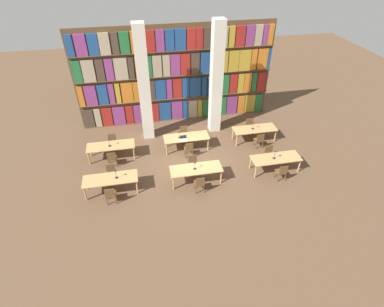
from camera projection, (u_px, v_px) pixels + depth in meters
ground_plane at (192, 163)px, 14.84m from camera, size 40.00×40.00×0.00m
bookshelf_bank at (176, 77)px, 16.74m from camera, size 11.04×0.35×5.50m
pillar_left at (144, 86)px, 15.01m from camera, size 0.59×0.59×6.00m
pillar_center at (216, 80)px, 15.59m from camera, size 0.59×0.59×6.00m
reading_table_0 at (110, 180)px, 12.84m from camera, size 2.32×0.85×0.74m
chair_0 at (110, 194)px, 12.39m from camera, size 0.42×0.40×0.87m
chair_1 at (111, 173)px, 13.51m from camera, size 0.42×0.40×0.87m
desk_lamp_0 at (116, 172)px, 12.64m from camera, size 0.14×0.14×0.46m
reading_table_1 at (196, 170)px, 13.37m from camera, size 2.32×0.85×0.74m
chair_2 at (199, 183)px, 12.93m from camera, size 0.42×0.40×0.87m
chair_3 at (193, 163)px, 14.04m from camera, size 0.42×0.40×0.87m
desk_lamp_1 at (195, 164)px, 13.14m from camera, size 0.14×0.14×0.42m
reading_table_2 at (276, 159)px, 14.00m from camera, size 2.32×0.85×0.74m
chair_4 at (282, 172)px, 13.55m from camera, size 0.42×0.40×0.87m
chair_5 at (269, 153)px, 14.67m from camera, size 0.42×0.40×0.87m
desk_lamp_2 at (275, 153)px, 13.74m from camera, size 0.14×0.14×0.45m
reading_table_3 at (111, 147)px, 14.80m from camera, size 2.32×0.85×0.74m
chair_6 at (112, 158)px, 14.37m from camera, size 0.42×0.40×0.87m
chair_7 at (113, 142)px, 15.48m from camera, size 0.42×0.40×0.87m
desk_lamp_3 at (109, 141)px, 14.53m from camera, size 0.14×0.14×0.47m
reading_table_4 at (186, 138)px, 15.42m from camera, size 2.32×0.85×0.74m
chair_8 at (189, 149)px, 14.98m from camera, size 0.42×0.40×0.87m
chair_9 at (184, 134)px, 16.09m from camera, size 0.42×0.40×0.87m
desk_lamp_4 at (179, 133)px, 15.13m from camera, size 0.14×0.14×0.44m
laptop at (184, 139)px, 15.14m from camera, size 0.32×0.22×0.21m
reading_table_5 at (255, 130)px, 16.05m from camera, size 2.32×0.85×0.74m
chair_10 at (259, 140)px, 15.61m from camera, size 0.42×0.40×0.87m
chair_11 at (250, 126)px, 16.73m from camera, size 0.42×0.40×0.87m
desk_lamp_5 at (253, 124)px, 15.79m from camera, size 0.14×0.14×0.47m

